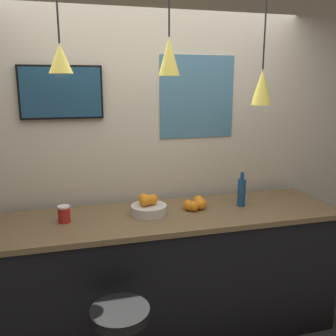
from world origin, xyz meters
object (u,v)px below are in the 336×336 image
object	(u,v)px
fruit_bowl	(148,207)
juice_bottle	(241,192)
mounted_tv	(61,92)
spread_jar	(64,214)

from	to	relation	value
fruit_bowl	juice_bottle	size ratio (longest dim) A/B	0.97
juice_bottle	mounted_tv	xyz separation A→B (m)	(-1.32, 0.38, 0.77)
fruit_bowl	mounted_tv	xyz separation A→B (m)	(-0.57, 0.38, 0.83)
mounted_tv	juice_bottle	bearing A→B (deg)	-16.19
fruit_bowl	juice_bottle	world-z (taller)	juice_bottle
fruit_bowl	juice_bottle	distance (m)	0.75
juice_bottle	mounted_tv	bearing A→B (deg)	163.81
juice_bottle	mounted_tv	size ratio (longest dim) A/B	0.45
spread_jar	mounted_tv	distance (m)	0.91
juice_bottle	spread_jar	size ratio (longest dim) A/B	2.32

